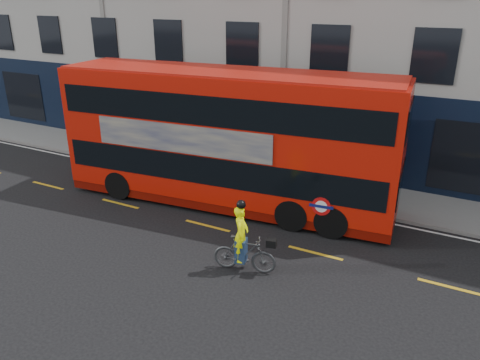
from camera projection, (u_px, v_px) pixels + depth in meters
The scene contains 7 objects.
ground at pixel (184, 245), 15.32m from camera, with size 120.00×120.00×0.00m, color black.
pavement at pixel (267, 178), 20.63m from camera, with size 60.00×3.00×0.12m, color slate.
kerb at pixel (252, 190), 19.40m from camera, with size 60.00×0.12×0.13m, color slate.
road_edge_line at pixel (248, 194), 19.18m from camera, with size 58.00×0.10×0.01m, color silver.
lane_dashes at pixel (208, 226), 16.55m from camera, with size 58.00×0.12×0.01m, color gold, non-canonical shape.
bus at pixel (228, 138), 17.45m from camera, with size 12.89×4.08×5.12m.
cyclist at pixel (244, 248), 13.62m from camera, with size 1.96×0.95×2.27m.
Camera 1 is at (7.89, -11.02, 7.67)m, focal length 35.00 mm.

